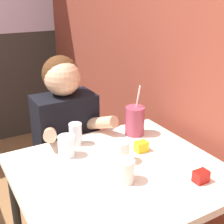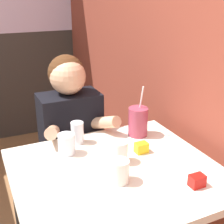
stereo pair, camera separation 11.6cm
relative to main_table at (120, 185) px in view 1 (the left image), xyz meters
name	(u,v)px [view 1 (the left image)]	position (x,y,z in m)	size (l,w,h in m)	color
brick_wall_right	(121,13)	(0.55, 0.91, 0.66)	(0.08, 4.57, 2.70)	brown
main_table	(120,185)	(0.00, 0.00, 0.00)	(0.88, 0.80, 0.78)	beige
person_seated	(67,151)	(-0.04, 0.54, -0.08)	(0.42, 0.40, 1.18)	black
cocktail_pitcher	(135,121)	(0.25, 0.27, 0.16)	(0.10, 0.10, 0.27)	#99384C
glass_near_pitcher	(76,134)	(-0.07, 0.32, 0.14)	(0.06, 0.06, 0.11)	silver
glass_center	(121,151)	(0.04, 0.06, 0.13)	(0.08, 0.08, 0.10)	silver
glass_far_side	(125,171)	(-0.03, -0.08, 0.13)	(0.08, 0.08, 0.10)	silver
glass_by_brick	(67,146)	(-0.15, 0.23, 0.13)	(0.08, 0.08, 0.10)	silver
condiment_ketchup	(201,176)	(0.24, -0.24, 0.10)	(0.06, 0.04, 0.05)	#B7140F
condiment_mustard	(141,146)	(0.17, 0.09, 0.10)	(0.06, 0.04, 0.05)	yellow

